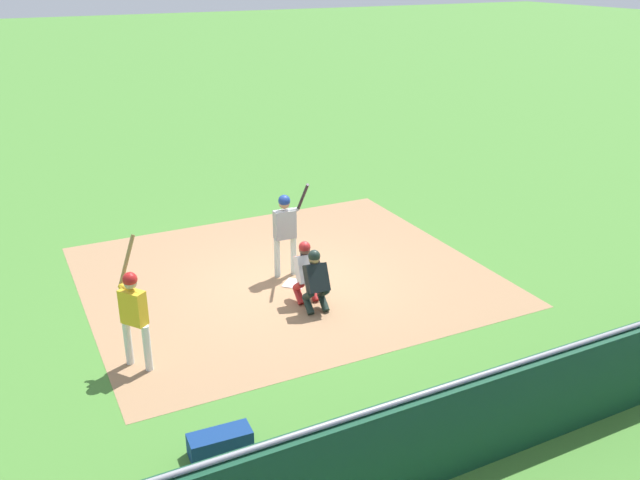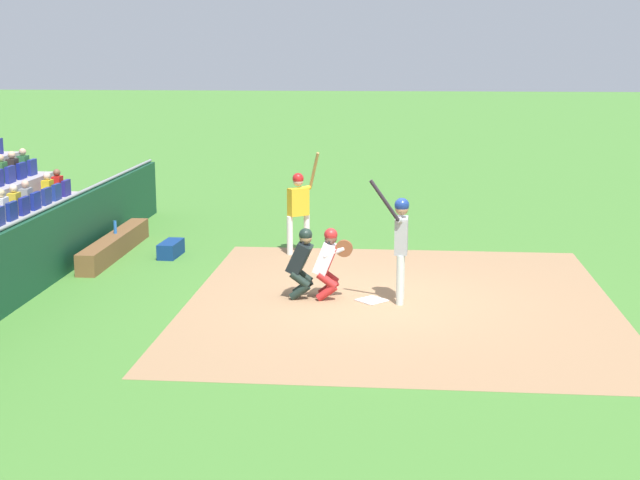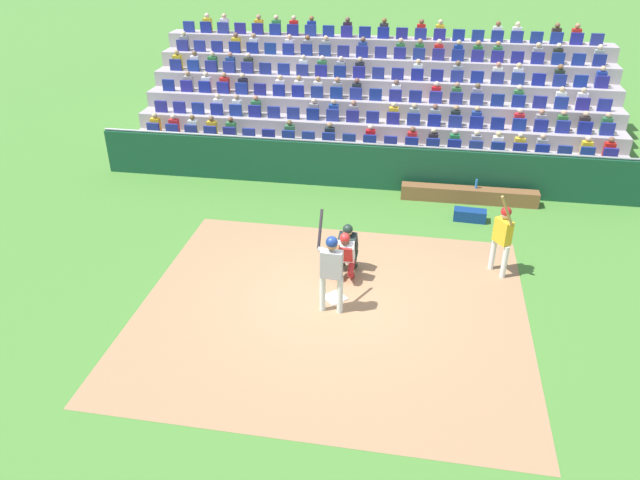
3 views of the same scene
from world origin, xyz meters
name	(u,v)px [view 1 (image 1 of 3)]	position (x,y,z in m)	size (l,w,h in m)	color
ground_plane	(295,284)	(0.00, 0.00, 0.00)	(160.00, 160.00, 0.00)	#457D30
infield_dirt_patch	(285,275)	(0.00, 0.50, 0.00)	(8.42, 7.45, 0.01)	#9D7652
home_plate_marker	(295,284)	(0.00, 0.00, 0.02)	(0.44, 0.44, 0.02)	white
batter_at_plate	(285,226)	(0.02, 0.49, 1.16)	(0.58, 0.69, 2.21)	silver
catcher_crouching	(306,268)	(-0.11, -0.78, 0.72)	(0.47, 0.72, 1.30)	#B22323
home_plate_umpire	(316,279)	(-0.13, -1.26, 0.70)	(0.49, 0.49, 1.29)	black
dugout_wall	(487,417)	(0.00, -6.16, 0.70)	(16.68, 0.24, 1.46)	#14432B
equipment_duffel_bag	(220,443)	(-3.18, -4.38, 0.16)	(0.88, 0.36, 0.33)	navy
on_deck_batter	(133,309)	(-3.69, -1.67, 1.10)	(0.47, 0.75, 2.23)	silver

